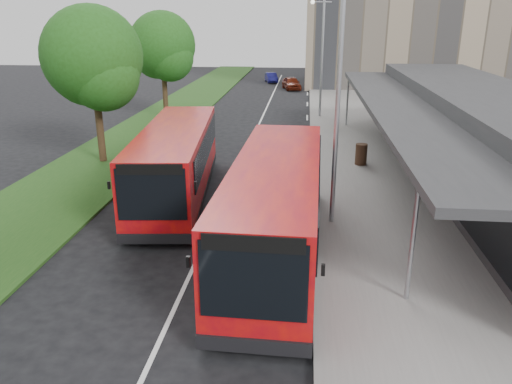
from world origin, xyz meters
TOP-DOWN VIEW (x-y plane):
  - ground at (0.00, 0.00)m, footprint 120.00×120.00m
  - pavement at (6.00, 20.00)m, footprint 5.00×80.00m
  - grass_verge at (-7.00, 20.00)m, footprint 5.00×80.00m
  - lane_centre_line at (0.00, 15.00)m, footprint 0.12×70.00m
  - kerb_dashes at (3.30, 19.00)m, footprint 0.12×56.00m
  - station_building at (10.86, 8.00)m, footprint 7.70×26.00m
  - tree_mid at (-7.01, 9.05)m, footprint 4.75×4.75m
  - tree_far at (-7.01, 21.05)m, footprint 4.65×4.65m
  - lamp_post_near at (4.12, 2.00)m, footprint 1.44×0.28m
  - lamp_post_far at (4.12, 22.00)m, footprint 1.44×0.28m
  - bus_main at (2.36, -0.44)m, footprint 2.99×10.63m
  - bus_second at (-1.98, 4.43)m, footprint 3.57×10.31m
  - litter_bin at (5.94, 9.44)m, footprint 0.63×0.63m
  - bollard at (5.13, 17.79)m, footprint 0.20×0.20m
  - car_near at (1.66, 36.99)m, footprint 2.31×3.98m
  - car_far at (-0.80, 42.69)m, footprint 1.78×3.36m

SIDE VIEW (x-z plane):
  - ground at x=0.00m, z-range 0.00..0.00m
  - kerb_dashes at x=3.30m, z-range 0.00..0.01m
  - lane_centre_line at x=0.00m, z-range 0.00..0.01m
  - grass_verge at x=-7.00m, z-range 0.00..0.10m
  - pavement at x=6.00m, z-range 0.00..0.15m
  - car_far at x=-0.80m, z-range 0.00..1.05m
  - car_near at x=1.66m, z-range 0.00..1.27m
  - litter_bin at x=5.94m, z-range 0.15..1.17m
  - bollard at x=5.13m, z-range 0.15..1.19m
  - bus_second at x=-1.98m, z-range 0.04..2.90m
  - bus_main at x=2.36m, z-range 0.04..3.03m
  - station_building at x=10.86m, z-range 0.04..4.04m
  - lamp_post_near at x=4.12m, z-range 0.72..8.72m
  - lamp_post_far at x=4.12m, z-range 0.72..8.72m
  - tree_far at x=-7.01m, z-range 1.09..8.55m
  - tree_mid at x=-7.01m, z-range 1.11..8.74m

